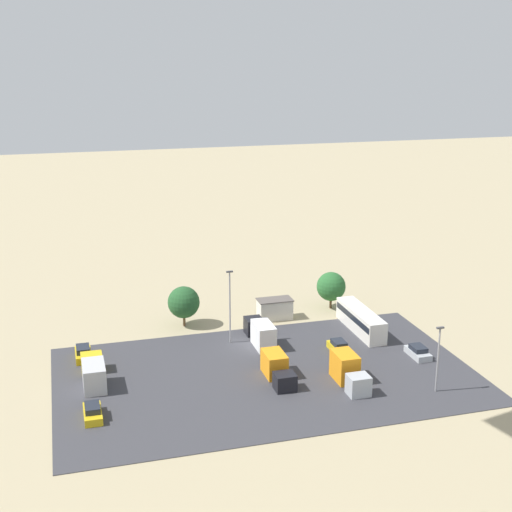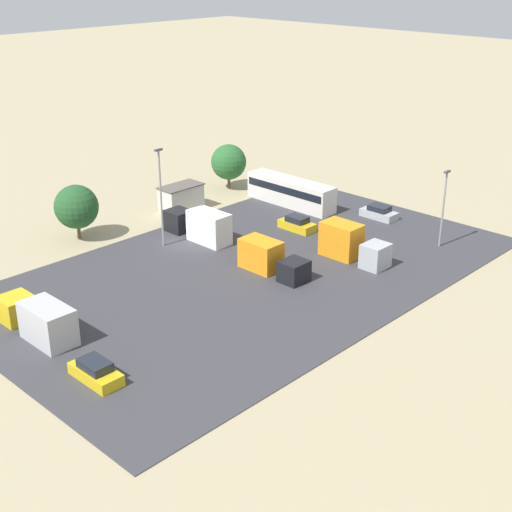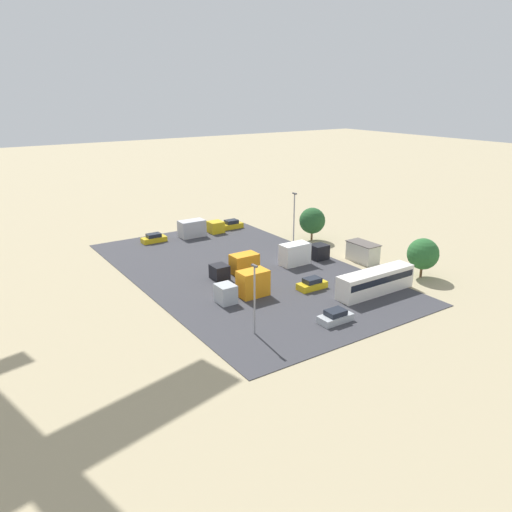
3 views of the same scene
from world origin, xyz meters
TOP-DOWN VIEW (x-y plane):
  - ground_plane at (0.00, 0.00)m, footprint 400.00×400.00m
  - parking_lot_surface at (0.00, 10.41)m, footprint 50.36×30.26m
  - shed_building at (-6.69, -7.58)m, footprint 5.14×2.81m
  - bus at (-16.86, 0.40)m, footprint 2.63×11.77m
  - parked_car_0 at (-11.16, 6.35)m, footprint 1.88×4.08m
  - parked_car_1 at (20.91, 15.48)m, footprint 1.89×4.29m
  - parked_car_3 at (-20.39, 10.57)m, footprint 1.96×4.12m
  - parked_truck_0 at (-8.68, 15.35)m, footprint 2.47×7.10m
  - parked_truck_1 at (-0.98, 11.80)m, footprint 2.42×7.18m
  - parked_truck_2 at (-2.09, 0.85)m, footprint 2.34×8.37m
  - parked_truck_3 at (20.28, 6.96)m, footprint 2.57×8.51m
  - tree_near_shed at (-16.28, -9.54)m, footprint 4.44×4.44m
  - tree_apron_mid at (6.64, -8.44)m, footprint 4.57×4.57m
  - light_pole_lot_centre at (-17.67, 19.93)m, footprint 0.90×0.28m
  - light_pole_lot_edge at (1.79, -0.52)m, footprint 0.90×0.28m

SIDE VIEW (x-z plane):
  - ground_plane at x=0.00m, z-range 0.00..0.00m
  - parking_lot_surface at x=0.00m, z-range 0.00..0.08m
  - parked_car_3 at x=-20.39m, z-range -0.04..1.42m
  - parked_car_1 at x=20.91m, z-range -0.05..1.48m
  - parked_car_0 at x=-11.16m, z-range -0.05..1.48m
  - parked_truck_1 at x=-0.98m, z-range -0.04..2.82m
  - parked_truck_3 at x=20.28m, z-range -0.05..2.96m
  - shed_building at x=-6.69m, z-range 0.01..3.03m
  - parked_truck_2 at x=-2.09m, z-range -0.06..3.23m
  - parked_truck_0 at x=-8.68m, z-range -0.06..3.34m
  - bus at x=-16.86m, z-range 0.20..3.32m
  - tree_near_shed at x=-16.28m, z-range 0.63..6.34m
  - tree_apron_mid at x=6.64m, z-range 0.63..6.49m
  - light_pole_lot_centre at x=-17.67m, z-range 0.51..8.49m
  - light_pole_lot_edge at x=1.79m, z-range 0.52..10.65m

